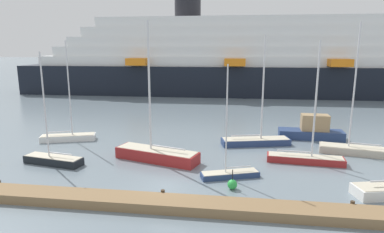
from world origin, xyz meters
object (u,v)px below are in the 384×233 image
sailboat_3 (305,157)px  sailboat_2 (53,159)px  sailboat_4 (68,136)px  sailboat_5 (157,153)px  sailboat_7 (230,172)px  sailboat_6 (354,148)px  channel_buoy_1 (232,184)px  cruise_ship (280,62)px  fishing_boat_0 (312,130)px  sailboat_0 (256,140)px

sailboat_3 → sailboat_2: bearing=-165.9°
sailboat_4 → sailboat_5: sailboat_5 is taller
sailboat_7 → sailboat_6: bearing=-166.5°
sailboat_5 → sailboat_6: bearing=-149.1°
sailboat_5 → sailboat_7: size_ratio=1.39×
sailboat_5 → channel_buoy_1: bearing=159.7°
sailboat_2 → cruise_ship: (22.91, 45.08, 6.10)m
sailboat_4 → sailboat_2: bearing=-89.3°
sailboat_2 → sailboat_4: size_ratio=0.90×
channel_buoy_1 → sailboat_6: bearing=40.4°
sailboat_5 → fishing_boat_0: size_ratio=1.75×
sailboat_3 → sailboat_4: 22.75m
sailboat_2 → sailboat_6: size_ratio=0.79×
channel_buoy_1 → sailboat_3: bearing=45.8°
sailboat_7 → cruise_ship: size_ratio=0.08×
sailboat_7 → sailboat_2: bearing=-22.9°
sailboat_0 → sailboat_4: (-18.72, -1.10, -0.02)m
sailboat_4 → sailboat_5: size_ratio=0.88×
sailboat_4 → cruise_ship: 46.34m
sailboat_6 → channel_buoy_1: (-10.53, -8.95, -0.17)m
fishing_boat_0 → cruise_ship: (0.56, 34.28, 5.63)m
sailboat_6 → fishing_boat_0: 5.42m
sailboat_3 → sailboat_4: sailboat_4 is taller
fishing_boat_0 → cruise_ship: bearing=91.6°
sailboat_2 → fishing_boat_0: sailboat_2 is taller
sailboat_0 → fishing_boat_0: bearing=13.9°
fishing_boat_0 → sailboat_0: bearing=-150.0°
sailboat_5 → cruise_ship: (14.83, 43.11, 5.93)m
sailboat_4 → fishing_boat_0: 24.95m
cruise_ship → sailboat_5: bearing=-109.7°
fishing_boat_0 → sailboat_5: bearing=-145.8°
fishing_boat_0 → channel_buoy_1: (-7.94, -13.69, -0.58)m
sailboat_5 → sailboat_6: 17.35m
sailboat_2 → sailboat_7: sailboat_2 is taller
sailboat_2 → cruise_ship: cruise_ship is taller
sailboat_4 → sailboat_7: bearing=-42.5°
sailboat_0 → channel_buoy_1: (-2.07, -10.63, -0.16)m
sailboat_5 → sailboat_6: (16.86, 4.09, -0.11)m
sailboat_3 → cruise_ship: (2.68, 41.98, 6.06)m
sailboat_0 → sailboat_6: 8.63m
sailboat_2 → sailboat_5: bearing=-155.9°
sailboat_5 → channel_buoy_1: (6.33, -4.86, -0.28)m
sailboat_4 → fishing_boat_0: size_ratio=1.53×
sailboat_0 → fishing_boat_0: (5.87, 3.06, 0.42)m
sailboat_2 → sailboat_7: (14.20, -0.88, -0.07)m
fishing_boat_0 → channel_buoy_1: fishing_boat_0 is taller
sailboat_4 → sailboat_7: size_ratio=1.22×
sailboat_0 → sailboat_3: size_ratio=1.06×
sailboat_6 → sailboat_0: bearing=0.7°
sailboat_4 → channel_buoy_1: size_ratio=7.30×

